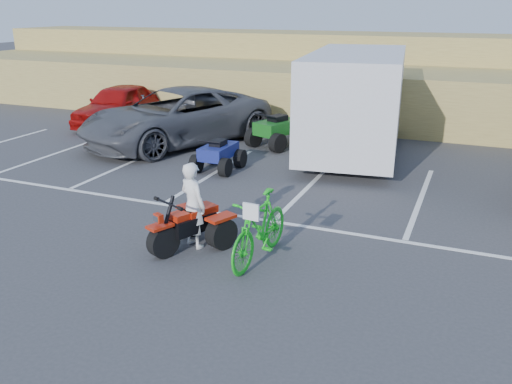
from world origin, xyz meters
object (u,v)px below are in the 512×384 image
at_px(red_trike_atv, 188,248).
at_px(green_dirt_bike, 260,228).
at_px(rider, 193,205).
at_px(grey_pickup, 176,117).
at_px(cargo_trailer, 355,100).
at_px(red_car, 119,105).
at_px(quad_atv_blue, 219,170).
at_px(quad_atv_green, 277,146).

relative_size(red_trike_atv, green_dirt_bike, 0.77).
bearing_deg(red_trike_atv, rider, 90.00).
relative_size(grey_pickup, cargo_trailer, 0.95).
bearing_deg(red_car, quad_atv_blue, -37.39).
bearing_deg(rider, red_trike_atv, 90.00).
distance_m(green_dirt_bike, quad_atv_green, 8.23).
bearing_deg(grey_pickup, rider, -33.36).
xyz_separation_m(grey_pickup, quad_atv_blue, (2.59, -2.20, -0.89)).
height_order(red_trike_atv, quad_atv_green, quad_atv_green).
height_order(red_car, quad_atv_blue, red_car).
xyz_separation_m(grey_pickup, red_car, (-3.53, 1.74, -0.14)).
bearing_deg(green_dirt_bike, quad_atv_blue, 127.89).
height_order(red_trike_atv, grey_pickup, grey_pickup).
bearing_deg(red_car, quad_atv_green, -11.99).
distance_m(grey_pickup, quad_atv_green, 3.41).
height_order(rider, grey_pickup, grey_pickup).
height_order(quad_atv_blue, quad_atv_green, quad_atv_green).
relative_size(rider, green_dirt_bike, 0.79).
bearing_deg(red_trike_atv, grey_pickup, 144.83).
relative_size(rider, quad_atv_blue, 1.13).
distance_m(red_trike_atv, rider, 0.83).
height_order(rider, green_dirt_bike, rider).
bearing_deg(cargo_trailer, green_dirt_bike, -96.24).
bearing_deg(cargo_trailer, rider, -106.28).
distance_m(rider, grey_pickup, 8.10).
bearing_deg(red_trike_atv, green_dirt_bike, 24.78).
bearing_deg(red_trike_atv, red_car, 155.09).
distance_m(rider, cargo_trailer, 7.90).
bearing_deg(cargo_trailer, quad_atv_green, 174.23).
relative_size(grey_pickup, red_car, 1.45).
distance_m(rider, quad_atv_green, 7.83).
height_order(grey_pickup, red_car, grey_pickup).
relative_size(quad_atv_blue, quad_atv_green, 0.84).
distance_m(red_trike_atv, quad_atv_green, 7.92).
relative_size(red_car, quad_atv_green, 2.55).
height_order(grey_pickup, quad_atv_green, grey_pickup).
xyz_separation_m(rider, grey_pickup, (-4.36, 6.83, 0.07)).
relative_size(red_trike_atv, grey_pickup, 0.25).
xyz_separation_m(red_car, quad_atv_green, (6.70, -0.87, -0.75)).
relative_size(rider, quad_atv_green, 0.95).
bearing_deg(cargo_trailer, red_trike_atv, -106.54).
height_order(cargo_trailer, quad_atv_blue, cargo_trailer).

